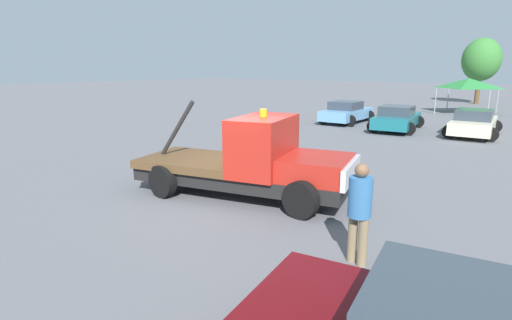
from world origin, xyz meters
TOP-DOWN VIEW (x-y plane):
  - ground_plane at (0.00, 0.00)m, footprint 160.00×160.00m
  - tow_truck at (0.34, 0.10)m, footprint 6.14×3.50m
  - person_near_truck at (4.13, -1.64)m, footprint 0.41×0.41m
  - parked_car_skyblue at (-4.36, 14.86)m, footprint 2.53×4.38m
  - parked_car_teal at (-0.88, 13.90)m, footprint 2.90×4.73m
  - parked_car_cream at (2.78, 14.53)m, footprint 2.71×4.69m
  - canopy_tent_green at (0.22, 25.05)m, footprint 3.51×3.51m
  - tree_left at (-0.84, 34.38)m, footprint 3.33×3.33m

SIDE VIEW (x-z plane):
  - ground_plane at x=0.00m, z-range 0.00..0.00m
  - parked_car_skyblue at x=-4.36m, z-range -0.02..1.32m
  - parked_car_cream at x=2.78m, z-range -0.02..1.32m
  - parked_car_teal at x=-0.88m, z-range -0.02..1.32m
  - tow_truck at x=0.34m, z-range -0.33..2.18m
  - person_near_truck at x=4.13m, z-range 0.14..1.97m
  - canopy_tent_green at x=0.22m, z-range 0.92..3.49m
  - tree_left at x=-0.84m, z-range 1.02..6.97m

